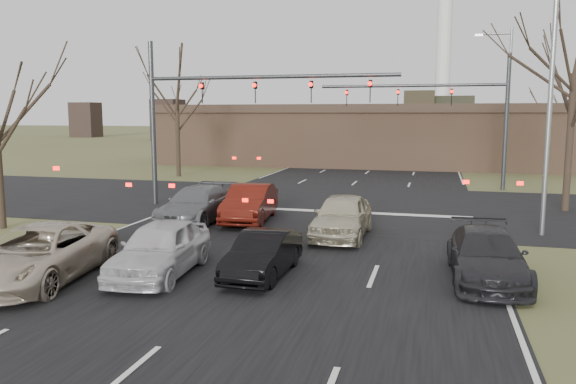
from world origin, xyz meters
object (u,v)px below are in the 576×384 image
Objects in this scene: building at (400,135)px; car_silver_suv at (39,254)px; streetlight_right_far at (505,97)px; mast_arm_near at (214,102)px; car_charcoal_sedan at (487,256)px; mast_arm_far at (457,105)px; streetlight_right_near at (546,84)px; car_white_sedan at (160,248)px; car_black_hatch at (263,254)px; car_red_ahead at (250,203)px; car_silver_ahead at (342,216)px; car_grey_ahead at (197,205)px.

building is 7.83× the size of car_silver_suv.
streetlight_right_far is (7.32, -11.00, 2.92)m from building.
car_charcoal_sedan is at bearing -39.17° from mast_arm_near.
mast_arm_far is at bearing -128.11° from streetlight_right_far.
mast_arm_far is 13.28m from streetlight_right_near.
car_white_sedan is 1.19× the size of car_black_hatch.
building is at bearing 74.75° from car_red_ahead.
car_red_ahead is (2.78, 9.61, 0.02)m from car_silver_suv.
building is at bearing 103.69° from streetlight_right_near.
car_silver_suv is 1.43× the size of car_black_hatch.
mast_arm_near reaches higher than car_silver_suv.
car_white_sedan is at bearing -166.36° from car_black_hatch.
car_silver_ahead is (4.14, 6.12, 0.02)m from car_white_sedan.
car_silver_ahead is (-0.18, -30.21, -1.87)m from building.
car_white_sedan reaches higher than car_grey_ahead.
mast_arm_far is 20.03m from car_charcoal_sedan.
car_white_sedan is 7.39m from car_silver_ahead.
car_red_ahead reaches higher than car_white_sedan.
mast_arm_far reaches higher than car_charcoal_sedan.
streetlight_right_far is 2.11× the size of car_charcoal_sedan.
car_silver_suv is 1.14× the size of car_charcoal_sedan.
streetlight_right_near and streetlight_right_far have the same top height.
car_red_ahead is (2.78, -3.09, -4.30)m from mast_arm_near.
mast_arm_far is at bearing -74.42° from building.
streetlight_right_near is 2.21× the size of car_white_sedan.
car_charcoal_sedan is 0.92× the size of car_grey_ahead.
mast_arm_near is 2.59× the size of car_red_ahead.
car_black_hatch is 8.50m from car_grey_ahead.
car_white_sedan is at bearing -114.68° from streetlight_right_far.
car_silver_ahead is at bearing -11.69° from car_grey_ahead.
streetlight_right_near is (14.05, -3.00, 0.51)m from mast_arm_near.
mast_arm_far is 25.76m from car_silver_suv.
car_black_hatch is 8.17m from car_red_ahead.
building is at bearing 123.65° from streetlight_right_far.
building is 4.24× the size of streetlight_right_far.
mast_arm_near is 13.41m from car_silver_suv.
streetlight_right_far is 26.70m from car_black_hatch.
car_silver_suv reaches higher than car_black_hatch.
car_grey_ahead reaches higher than car_charcoal_sedan.
car_silver_ahead is at bearing -111.33° from streetlight_right_far.
car_silver_ahead is (7.05, -5.21, -4.28)m from mast_arm_near.
streetlight_right_far is 21.17m from car_silver_ahead.
car_silver_ahead is at bearing 38.88° from car_silver_suv.
streetlight_right_near is 2.15× the size of car_silver_ahead.
streetlight_right_far is at bearing 51.89° from mast_arm_far.
streetlight_right_near is at bearing -78.53° from mast_arm_far.
streetlight_right_far is 2.15× the size of car_silver_ahead.
car_white_sedan is at bearing -75.58° from mast_arm_near.
car_silver_suv is at bearing -89.99° from mast_arm_near.
car_red_ahead is (-2.95, 7.62, 0.15)m from car_black_hatch.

